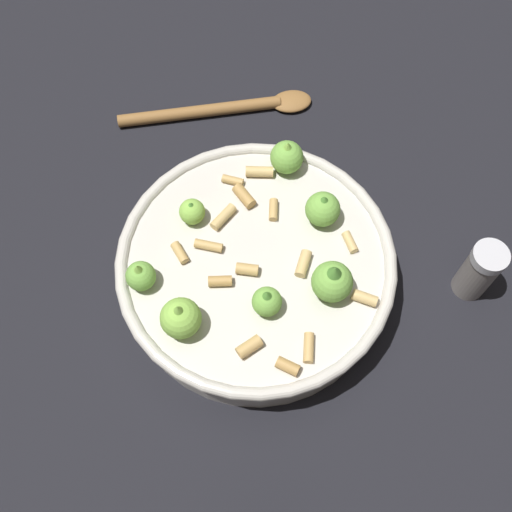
{
  "coord_description": "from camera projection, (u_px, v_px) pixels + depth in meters",
  "views": [
    {
      "loc": [
        0.17,
        0.23,
        0.65
      ],
      "look_at": [
        0.0,
        0.0,
        0.07
      ],
      "focal_mm": 43.88,
      "sensor_mm": 36.0,
      "label": 1
    }
  ],
  "objects": [
    {
      "name": "ground_plane",
      "position": [
        256.0,
        282.0,
        0.71
      ],
      "size": [
        2.4,
        2.4,
        0.0
      ],
      "primitive_type": "plane",
      "color": "black"
    },
    {
      "name": "cooking_pan",
      "position": [
        256.0,
        268.0,
        0.68
      ],
      "size": [
        0.3,
        0.3,
        0.11
      ],
      "color": "beige",
      "rests_on": "ground"
    },
    {
      "name": "pepper_shaker",
      "position": [
        479.0,
        271.0,
        0.67
      ],
      "size": [
        0.04,
        0.04,
        0.08
      ],
      "color": "gray",
      "rests_on": "ground"
    },
    {
      "name": "wooden_spoon",
      "position": [
        227.0,
        108.0,
        0.81
      ],
      "size": [
        0.24,
        0.14,
        0.02
      ],
      "color": "olive",
      "rests_on": "ground"
    }
  ]
}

